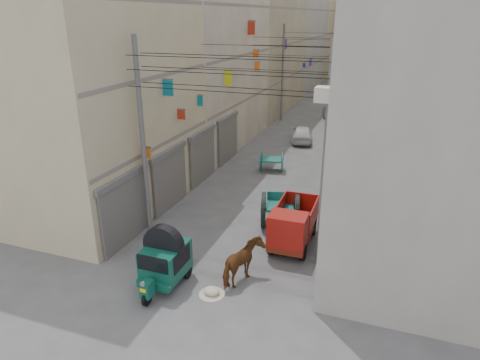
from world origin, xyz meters
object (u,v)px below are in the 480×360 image
at_px(distant_car_green, 340,90).
at_px(feed_sack, 212,291).
at_px(second_cart, 272,161).
at_px(horse, 243,263).
at_px(distant_car_grey, 333,115).
at_px(distant_car_white, 302,134).
at_px(tonga_cart, 280,210).
at_px(mini_truck, 292,229).
at_px(auto_rickshaw, 165,259).

bearing_deg(distant_car_green, feed_sack, 87.38).
height_order(second_cart, feed_sack, second_cart).
height_order(horse, distant_car_grey, horse).
height_order(horse, distant_car_white, horse).
relative_size(feed_sack, distant_car_white, 0.15).
bearing_deg(horse, distant_car_grey, -74.83).
height_order(second_cart, distant_car_grey, distant_car_grey).
xyz_separation_m(tonga_cart, mini_truck, (0.91, -1.68, 0.06)).
bearing_deg(horse, tonga_cart, -77.69).
distance_m(auto_rickshaw, tonga_cart, 6.06).
height_order(feed_sack, horse, horse).
bearing_deg(tonga_cart, horse, -106.18).
xyz_separation_m(mini_truck, distant_car_grey, (-1.67, 22.44, -0.26)).
height_order(auto_rickshaw, mini_truck, mini_truck).
distance_m(auto_rickshaw, distant_car_white, 19.11).
bearing_deg(mini_truck, feed_sack, -115.14).
xyz_separation_m(distant_car_white, distant_car_grey, (1.16, 7.16, 0.00)).
bearing_deg(tonga_cart, second_cart, 93.92).
distance_m(mini_truck, horse, 3.00).
distance_m(tonga_cart, horse, 4.50).
bearing_deg(distant_car_green, horse, 88.49).
height_order(feed_sack, distant_car_grey, distant_car_grey).
height_order(tonga_cart, distant_car_green, tonga_cart).
relative_size(second_cart, horse, 0.86).
xyz_separation_m(second_cart, horse, (2.20, -11.30, 0.13)).
distance_m(feed_sack, distant_car_green, 40.27).
xyz_separation_m(auto_rickshaw, distant_car_white, (0.63, 19.09, -0.40)).
relative_size(mini_truck, feed_sack, 5.98).
xyz_separation_m(second_cart, feed_sack, (1.47, -12.33, -0.49)).
relative_size(mini_truck, distant_car_grey, 0.88).
distance_m(mini_truck, distant_car_green, 36.53).
height_order(mini_truck, distant_car_green, mini_truck).
bearing_deg(horse, distant_car_white, -70.60).
bearing_deg(second_cart, tonga_cart, -82.70).
bearing_deg(distant_car_white, tonga_cart, 87.24).
bearing_deg(distant_car_green, distant_car_white, 85.95).
height_order(auto_rickshaw, distant_car_white, auto_rickshaw).
relative_size(auto_rickshaw, mini_truck, 0.75).
relative_size(tonga_cart, distant_car_grey, 1.00).
bearing_deg(mini_truck, auto_rickshaw, -132.84).
xyz_separation_m(horse, distant_car_grey, (-0.65, 25.26, -0.15)).
relative_size(horse, distant_car_white, 0.51).
relative_size(second_cart, distant_car_white, 0.44).
xyz_separation_m(mini_truck, horse, (-1.02, -2.82, -0.11)).
bearing_deg(feed_sack, second_cart, 96.78).
xyz_separation_m(mini_truck, second_cart, (-3.22, 8.49, -0.23)).
distance_m(tonga_cart, distant_car_green, 34.79).
height_order(second_cart, distant_car_green, second_cart).
bearing_deg(feed_sack, distant_car_green, 91.64).
relative_size(second_cart, distant_car_green, 0.40).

